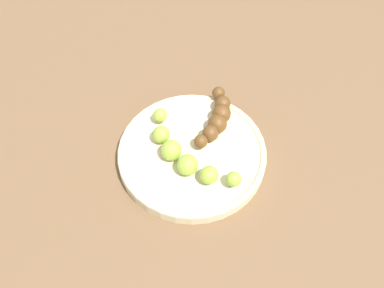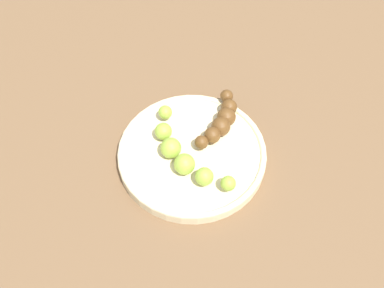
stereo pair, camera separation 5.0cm
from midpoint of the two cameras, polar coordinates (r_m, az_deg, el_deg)
name	(u,v)px [view 2 (the right image)]	position (r m, az deg, el deg)	size (l,w,h in m)	color
ground_plane	(192,157)	(0.71, 2.04, -1.90)	(2.40, 2.40, 0.00)	brown
fruit_bowl	(192,153)	(0.70, 2.07, -1.34)	(0.24, 0.24, 0.02)	beige
banana_green	(182,153)	(0.67, 0.88, -1.31)	(0.18, 0.10, 0.03)	#8CAD38
banana_overripe	(221,121)	(0.71, 5.92, 2.96)	(0.04, 0.13, 0.03)	#593819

